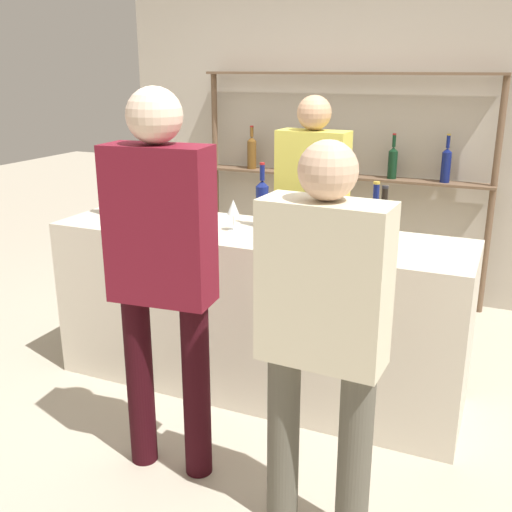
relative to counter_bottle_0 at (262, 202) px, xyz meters
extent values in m
plane|color=#B2A893|center=(0.01, -0.11, -1.11)|extent=(16.00, 16.00, 0.00)
cube|color=beige|center=(0.01, -0.11, -0.63)|extent=(2.38, 0.66, 0.96)
cube|color=#B2A899|center=(0.01, 1.82, 0.29)|extent=(3.98, 0.12, 2.80)
cylinder|color=brown|center=(-1.15, 1.64, -0.20)|extent=(0.05, 0.05, 1.81)
cylinder|color=brown|center=(1.17, 1.64, -0.20)|extent=(0.05, 0.05, 1.81)
cube|color=brown|center=(0.01, 1.64, 0.69)|extent=(2.37, 0.18, 0.02)
cube|color=brown|center=(0.01, 1.64, -0.11)|extent=(2.37, 0.18, 0.02)
cylinder|color=brown|center=(-0.79, 1.64, 0.01)|extent=(0.08, 0.08, 0.24)
cone|color=brown|center=(-0.79, 1.64, 0.15)|extent=(0.08, 0.08, 0.04)
cylinder|color=brown|center=(-0.79, 1.64, 0.21)|extent=(0.03, 0.03, 0.08)
cylinder|color=maroon|center=(-0.79, 1.64, 0.26)|extent=(0.03, 0.03, 0.01)
cylinder|color=#0F1956|center=(-0.39, 1.64, 0.00)|extent=(0.07, 0.07, 0.20)
cone|color=#0F1956|center=(-0.39, 1.64, 0.11)|extent=(0.07, 0.07, 0.03)
cylinder|color=#0F1956|center=(-0.39, 1.64, 0.17)|extent=(0.03, 0.03, 0.09)
cylinder|color=maroon|center=(-0.39, 1.64, 0.23)|extent=(0.03, 0.03, 0.01)
cylinder|color=silver|center=(0.01, 1.64, 0.01)|extent=(0.06, 0.06, 0.23)
cone|color=silver|center=(0.01, 1.64, 0.14)|extent=(0.06, 0.06, 0.03)
cylinder|color=silver|center=(0.01, 1.64, 0.19)|extent=(0.02, 0.02, 0.07)
cylinder|color=#232328|center=(0.01, 1.64, 0.23)|extent=(0.03, 0.03, 0.01)
cylinder|color=black|center=(0.41, 1.64, 0.00)|extent=(0.07, 0.07, 0.21)
cone|color=black|center=(0.41, 1.64, 0.13)|extent=(0.07, 0.07, 0.03)
cylinder|color=black|center=(0.41, 1.64, 0.19)|extent=(0.03, 0.03, 0.09)
cylinder|color=maroon|center=(0.41, 1.64, 0.24)|extent=(0.03, 0.03, 0.01)
cylinder|color=#0F1956|center=(0.82, 1.64, 0.01)|extent=(0.07, 0.07, 0.23)
cone|color=#0F1956|center=(0.82, 1.64, 0.14)|extent=(0.07, 0.07, 0.03)
cylinder|color=#0F1956|center=(0.82, 1.64, 0.20)|extent=(0.03, 0.03, 0.09)
cylinder|color=gold|center=(0.82, 1.64, 0.26)|extent=(0.03, 0.03, 0.01)
cylinder|color=#0F1956|center=(0.00, 0.00, -0.03)|extent=(0.07, 0.07, 0.24)
cone|color=#0F1956|center=(0.00, 0.00, 0.11)|extent=(0.07, 0.07, 0.03)
cylinder|color=#0F1956|center=(0.00, 0.00, 0.17)|extent=(0.03, 0.03, 0.09)
cylinder|color=maroon|center=(0.00, 0.00, 0.22)|extent=(0.03, 0.03, 0.01)
cylinder|color=silver|center=(-1.02, -0.10, -0.02)|extent=(0.07, 0.07, 0.24)
cone|color=silver|center=(-1.02, -0.10, 0.11)|extent=(0.07, 0.07, 0.03)
cylinder|color=silver|center=(-1.02, -0.10, 0.17)|extent=(0.03, 0.03, 0.09)
cylinder|color=black|center=(-1.02, -0.10, 0.22)|extent=(0.03, 0.03, 0.01)
cylinder|color=black|center=(0.75, -0.26, -0.04)|extent=(0.08, 0.08, 0.21)
cone|color=black|center=(0.75, -0.26, 0.09)|extent=(0.08, 0.08, 0.04)
cylinder|color=black|center=(0.75, -0.26, 0.15)|extent=(0.03, 0.03, 0.08)
cylinder|color=#232328|center=(0.75, -0.26, 0.19)|extent=(0.03, 0.03, 0.01)
cylinder|color=#0F1956|center=(0.67, -0.10, -0.04)|extent=(0.08, 0.08, 0.20)
cone|color=#0F1956|center=(0.67, -0.10, 0.08)|extent=(0.08, 0.08, 0.04)
cylinder|color=#0F1956|center=(0.67, -0.10, 0.13)|extent=(0.03, 0.03, 0.08)
cylinder|color=gold|center=(0.67, -0.10, 0.18)|extent=(0.03, 0.03, 0.01)
cylinder|color=black|center=(-0.45, 0.03, -0.04)|extent=(0.08, 0.08, 0.21)
cone|color=black|center=(-0.45, 0.03, 0.08)|extent=(0.08, 0.08, 0.04)
cylinder|color=black|center=(-0.45, 0.03, 0.14)|extent=(0.03, 0.03, 0.09)
cylinder|color=#232328|center=(-0.45, 0.03, 0.19)|extent=(0.03, 0.03, 0.01)
cylinder|color=silver|center=(-0.11, -0.15, -0.14)|extent=(0.06, 0.06, 0.00)
cylinder|color=silver|center=(-0.11, -0.15, -0.10)|extent=(0.01, 0.01, 0.09)
cone|color=silver|center=(-0.11, -0.15, -0.01)|extent=(0.07, 0.07, 0.08)
cylinder|color=silver|center=(0.18, 0.11, -0.08)|extent=(0.10, 0.10, 0.13)
sphere|color=tan|center=(0.18, 0.12, -0.09)|extent=(0.02, 0.02, 0.02)
sphere|color=tan|center=(0.18, 0.14, -0.08)|extent=(0.02, 0.02, 0.02)
sphere|color=tan|center=(0.19, 0.07, -0.11)|extent=(0.02, 0.02, 0.02)
sphere|color=tan|center=(0.18, 0.08, -0.10)|extent=(0.02, 0.02, 0.02)
sphere|color=tan|center=(0.20, 0.11, -0.13)|extent=(0.02, 0.02, 0.02)
sphere|color=tan|center=(0.18, 0.09, -0.12)|extent=(0.02, 0.02, 0.02)
cylinder|color=black|center=(0.09, -0.97, -0.68)|extent=(0.13, 0.13, 0.86)
cylinder|color=black|center=(-0.20, -1.00, -0.68)|extent=(0.13, 0.13, 0.86)
cube|color=maroon|center=(-0.06, -0.98, 0.09)|extent=(0.47, 0.24, 0.68)
sphere|color=beige|center=(-0.06, -0.98, 0.55)|extent=(0.23, 0.23, 0.23)
cylinder|color=#575347|center=(0.87, -1.11, -0.72)|extent=(0.13, 0.13, 0.78)
cylinder|color=#575347|center=(0.56, -1.10, -0.72)|extent=(0.13, 0.13, 0.78)
cube|color=beige|center=(0.72, -1.11, -0.02)|extent=(0.48, 0.23, 0.62)
sphere|color=#DBB293|center=(0.72, -1.11, 0.40)|extent=(0.21, 0.21, 0.21)
cylinder|color=brown|center=(-0.06, 0.63, -0.70)|extent=(0.13, 0.13, 0.81)
cylinder|color=brown|center=(0.24, 0.62, -0.70)|extent=(0.13, 0.13, 0.81)
cube|color=#D1C64C|center=(0.09, 0.62, 0.03)|extent=(0.47, 0.22, 0.64)
sphere|color=tan|center=(0.09, 0.62, 0.46)|extent=(0.22, 0.22, 0.22)
camera|label=1|loc=(1.31, -3.08, 0.74)|focal=42.00mm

